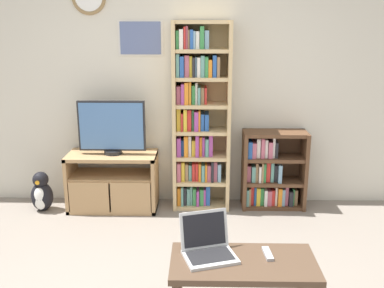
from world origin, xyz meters
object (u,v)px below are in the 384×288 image
(tv_stand, at_px, (113,181))
(bookshelf_short, at_px, (270,172))
(bookshelf_tall, at_px, (198,119))
(penguin_figurine, at_px, (42,193))
(television, at_px, (112,127))
(laptop, at_px, (208,245))
(coffee_table, at_px, (243,269))
(remote_near_laptop, at_px, (268,254))

(tv_stand, relative_size, bookshelf_short, 1.12)
(bookshelf_tall, relative_size, penguin_figurine, 4.57)
(television, distance_m, bookshelf_tall, 0.87)
(laptop, height_order, penguin_figurine, laptop)
(television, xyz_separation_m, bookshelf_short, (1.62, 0.09, -0.49))
(tv_stand, relative_size, laptop, 2.36)
(bookshelf_tall, xyz_separation_m, coffee_table, (0.30, -1.97, -0.52))
(tv_stand, xyz_separation_m, television, (0.01, 0.01, 0.57))
(penguin_figurine, bearing_deg, laptop, -45.68)
(tv_stand, bearing_deg, remote_near_laptop, -53.47)
(laptop, bearing_deg, television, 99.92)
(remote_near_laptop, bearing_deg, penguin_figurine, 135.12)
(laptop, bearing_deg, penguin_figurine, 116.82)
(bookshelf_short, relative_size, laptop, 2.12)
(tv_stand, xyz_separation_m, bookshelf_tall, (0.88, 0.10, 0.64))
(tv_stand, bearing_deg, bookshelf_tall, 6.33)
(coffee_table, bearing_deg, penguin_figurine, 136.73)
(bookshelf_tall, bearing_deg, laptop, -87.76)
(tv_stand, height_order, remote_near_laptop, tv_stand)
(bookshelf_tall, distance_m, remote_near_laptop, 2.01)
(television, xyz_separation_m, remote_near_laptop, (1.32, -1.82, -0.38))
(remote_near_laptop, bearing_deg, tv_stand, 121.51)
(remote_near_laptop, height_order, penguin_figurine, remote_near_laptop)
(remote_near_laptop, bearing_deg, bookshelf_tall, 98.42)
(coffee_table, bearing_deg, laptop, 162.65)
(bookshelf_tall, xyz_separation_m, remote_near_laptop, (0.45, -1.90, -0.45))
(bookshelf_short, distance_m, remote_near_laptop, 1.93)
(television, relative_size, remote_near_laptop, 4.13)
(laptop, height_order, remote_near_laptop, laptop)
(tv_stand, relative_size, penguin_figurine, 2.18)
(tv_stand, bearing_deg, laptop, -62.08)
(tv_stand, bearing_deg, penguin_figurine, -173.61)
(television, height_order, laptop, television)
(coffee_table, bearing_deg, bookshelf_tall, 98.53)
(tv_stand, xyz_separation_m, penguin_figurine, (-0.73, -0.08, -0.11))
(television, bearing_deg, bookshelf_tall, 5.67)
(tv_stand, xyz_separation_m, coffee_table, (1.18, -1.87, 0.12))
(television, bearing_deg, remote_near_laptop, -53.93)
(television, xyz_separation_m, coffee_table, (1.16, -1.88, -0.45))
(television, distance_m, penguin_figurine, 1.01)
(tv_stand, relative_size, remote_near_laptop, 5.56)
(tv_stand, xyz_separation_m, bookshelf_short, (1.63, 0.10, 0.08))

